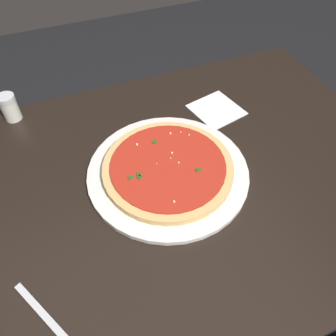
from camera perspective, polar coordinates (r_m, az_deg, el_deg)
The scene contains 7 objects.
ground_plane at distance 1.48m, azimuth 0.56°, elevation -21.19°, with size 5.00×5.00×0.00m, color black.
restaurant_table at distance 0.90m, azimuth 0.87°, elevation -7.37°, with size 1.13×0.81×0.78m.
serving_plate at distance 0.80m, azimuth 0.00°, elevation -0.66°, with size 0.38×0.38×0.01m, color white.
pizza at distance 0.78m, azimuth -0.00°, elevation 0.07°, with size 0.30×0.30×0.02m.
napkin_folded_right at distance 0.98m, azimuth 8.10°, elevation 9.64°, with size 0.12×0.13×0.00m, color white.
fork at distance 0.67m, azimuth -18.71°, elevation -23.60°, with size 0.10×0.17×0.00m.
parmesan_shaker at distance 1.01m, azimuth -25.00°, elevation 9.19°, with size 0.05×0.05×0.07m.
Camera 1 is at (-0.20, -0.46, 1.39)m, focal length 36.42 mm.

